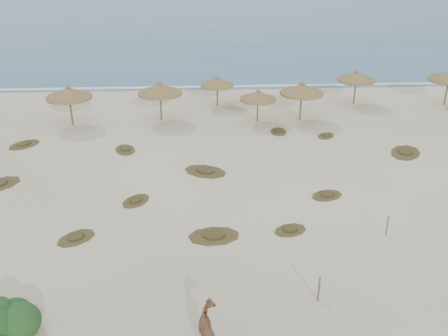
% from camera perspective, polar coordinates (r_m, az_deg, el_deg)
% --- Properties ---
extents(ground, '(160.00, 160.00, 0.00)m').
position_cam_1_polar(ground, '(23.56, -3.91, -8.07)').
color(ground, beige).
rests_on(ground, ground).
extents(ocean, '(200.00, 100.00, 0.01)m').
position_cam_1_polar(ocean, '(95.63, -3.53, 17.16)').
color(ocean, '#2B5682').
rests_on(ocean, ground).
extents(foam_line, '(70.00, 0.60, 0.01)m').
position_cam_1_polar(foam_line, '(47.53, -3.65, 9.23)').
color(foam_line, white).
rests_on(foam_line, ground).
extents(palapa_1, '(3.46, 3.46, 3.11)m').
position_cam_1_polar(palapa_1, '(38.53, -17.33, 8.14)').
color(palapa_1, brown).
rests_on(palapa_1, ground).
extents(palapa_2, '(3.96, 3.96, 3.11)m').
position_cam_1_polar(palapa_2, '(38.12, -7.34, 8.88)').
color(palapa_2, brown).
rests_on(palapa_2, ground).
extents(palapa_3, '(3.30, 3.30, 2.56)m').
position_cam_1_polar(palapa_3, '(41.42, -0.79, 9.76)').
color(palapa_3, brown).
rests_on(palapa_3, ground).
extents(palapa_4, '(3.59, 3.59, 2.58)m').
position_cam_1_polar(palapa_4, '(37.71, 3.90, 8.20)').
color(palapa_4, brown).
rests_on(palapa_4, ground).
extents(palapa_5, '(4.38, 4.38, 3.09)m').
position_cam_1_polar(palapa_5, '(38.36, 8.88, 8.87)').
color(palapa_5, brown).
rests_on(palapa_5, ground).
extents(palapa_6, '(4.05, 4.05, 2.95)m').
position_cam_1_polar(palapa_6, '(43.29, 14.91, 10.02)').
color(palapa_6, brown).
rests_on(palapa_6, ground).
extents(horse, '(1.14, 1.86, 1.47)m').
position_cam_1_polar(horse, '(17.69, -1.53, -18.08)').
color(horse, '#9B6746').
rests_on(horse, ground).
extents(fence_post_near, '(0.10, 0.10, 1.09)m').
position_cam_1_polar(fence_post_near, '(19.98, 10.80, -13.43)').
color(fence_post_near, brown).
rests_on(fence_post_near, ground).
extents(fence_post_far, '(0.09, 0.09, 1.00)m').
position_cam_1_polar(fence_post_far, '(24.75, 18.16, -6.27)').
color(fence_post_far, brown).
rests_on(fence_post_far, ground).
extents(scrub_2, '(1.94, 2.10, 0.16)m').
position_cam_1_polar(scrub_2, '(26.99, -10.05, -3.70)').
color(scrub_2, '#504423').
rests_on(scrub_2, ground).
extents(scrub_3, '(3.12, 2.73, 0.16)m').
position_cam_1_polar(scrub_3, '(29.89, -2.15, -0.36)').
color(scrub_3, '#504423').
rests_on(scrub_3, ground).
extents(scrub_4, '(2.13, 1.79, 0.16)m').
position_cam_1_polar(scrub_4, '(27.70, 11.67, -3.06)').
color(scrub_4, '#504423').
rests_on(scrub_4, ground).
extents(scrub_5, '(2.99, 3.27, 0.16)m').
position_cam_1_polar(scrub_5, '(34.58, 20.03, 1.69)').
color(scrub_5, '#504423').
rests_on(scrub_5, ground).
extents(scrub_6, '(2.50, 2.61, 0.16)m').
position_cam_1_polar(scrub_6, '(36.37, -21.88, 2.52)').
color(scrub_6, '#504423').
rests_on(scrub_6, ground).
extents(scrub_7, '(1.31, 1.87, 0.16)m').
position_cam_1_polar(scrub_7, '(36.29, 6.26, 4.18)').
color(scrub_7, '#504423').
rests_on(scrub_7, ground).
extents(scrub_9, '(2.59, 1.83, 0.16)m').
position_cam_1_polar(scrub_9, '(23.64, -1.16, -7.73)').
color(scrub_9, '#504423').
rests_on(scrub_9, ground).
extents(scrub_10, '(1.76, 1.78, 0.16)m').
position_cam_1_polar(scrub_10, '(35.99, 11.57, 3.63)').
color(scrub_10, '#504423').
rests_on(scrub_10, ground).
extents(scrub_11, '(2.19, 2.14, 0.16)m').
position_cam_1_polar(scrub_11, '(24.48, -16.55, -7.64)').
color(scrub_11, '#504423').
rests_on(scrub_11, ground).
extents(scrub_12, '(1.95, 1.64, 0.16)m').
position_cam_1_polar(scrub_12, '(24.27, 7.57, -7.02)').
color(scrub_12, '#504423').
rests_on(scrub_12, ground).
extents(scrub_13, '(1.77, 2.23, 0.16)m').
position_cam_1_polar(scrub_13, '(33.58, -11.23, 2.09)').
color(scrub_13, '#504423').
rests_on(scrub_13, ground).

